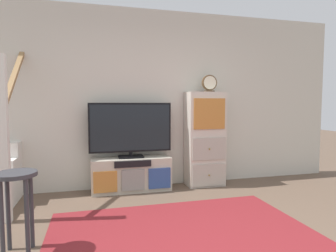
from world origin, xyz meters
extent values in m
cube|color=beige|center=(0.00, 2.46, 1.35)|extent=(6.40, 0.12, 2.70)
cube|color=maroon|center=(0.00, 0.60, 0.01)|extent=(2.60, 1.80, 0.01)
cube|color=#BCB29E|center=(-0.30, 2.20, 0.25)|extent=(1.15, 0.36, 0.49)
cube|color=#BC7533|center=(-0.68, 2.01, 0.21)|extent=(0.32, 0.02, 0.29)
cube|color=gray|center=(-0.30, 2.01, 0.21)|extent=(0.32, 0.02, 0.29)
cube|color=#2D4784|center=(0.08, 2.01, 0.21)|extent=(0.32, 0.02, 0.29)
cube|color=black|center=(-0.30, 2.01, 0.44)|extent=(0.52, 0.02, 0.09)
cube|color=black|center=(-0.30, 2.22, 0.50)|extent=(0.36, 0.22, 0.02)
cylinder|color=black|center=(-0.30, 2.22, 0.54)|extent=(0.05, 0.05, 0.06)
cube|color=black|center=(-0.30, 2.22, 0.93)|extent=(1.20, 0.05, 0.72)
cube|color=black|center=(-0.30, 2.19, 0.93)|extent=(1.15, 0.01, 0.67)
cube|color=beige|center=(0.85, 2.21, 0.73)|extent=(0.58, 0.34, 1.46)
cube|color=#ADA497|center=(0.85, 2.03, 0.20)|extent=(0.53, 0.02, 0.34)
sphere|color=olive|center=(0.85, 2.01, 0.20)|extent=(0.03, 0.03, 0.03)
cube|color=#ADA497|center=(0.85, 2.03, 0.60)|extent=(0.53, 0.02, 0.34)
sphere|color=olive|center=(0.85, 2.01, 0.60)|extent=(0.03, 0.03, 0.03)
cube|color=#BC7533|center=(0.85, 2.03, 1.13)|extent=(0.49, 0.02, 0.46)
cube|color=#4C3823|center=(0.91, 2.19, 1.47)|extent=(0.14, 0.08, 0.02)
cylinder|color=brown|center=(0.91, 2.19, 1.60)|extent=(0.24, 0.04, 0.24)
cylinder|color=beige|center=(0.91, 2.16, 1.60)|extent=(0.20, 0.01, 0.20)
cube|color=silver|center=(-1.75, 1.40, 0.90)|extent=(0.09, 0.09, 1.80)
cube|color=#9E7547|center=(-1.75, 2.05, 1.70)|extent=(0.06, 1.33, 0.99)
cylinder|color=#333338|center=(-1.56, 0.55, 0.34)|extent=(0.04, 0.04, 0.67)
cylinder|color=#333338|center=(-1.38, 0.55, 0.34)|extent=(0.04, 0.04, 0.67)
cylinder|color=#333338|center=(-1.56, 0.74, 0.34)|extent=(0.04, 0.04, 0.67)
cylinder|color=#333338|center=(-1.38, 0.74, 0.34)|extent=(0.04, 0.04, 0.67)
cylinder|color=#333338|center=(-1.47, 0.65, 0.69)|extent=(0.34, 0.34, 0.03)
camera|label=1|loc=(-0.84, -1.98, 1.28)|focal=30.95mm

